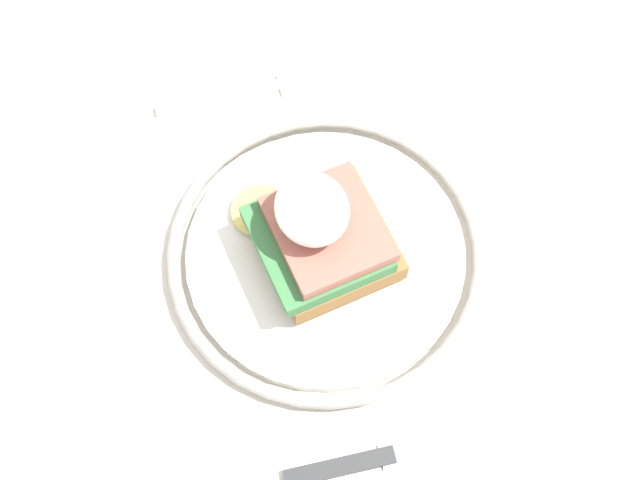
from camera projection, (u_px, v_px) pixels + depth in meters
ground_plane at (314, 417)px, 1.28m from camera, size 6.00×6.00×0.00m
dining_table at (309, 268)px, 0.72m from camera, size 1.07×0.88×0.72m
plate at (320, 255)px, 0.61m from camera, size 0.24×0.24×0.02m
sandwich at (318, 233)px, 0.57m from camera, size 0.12×0.09×0.08m
fork at (249, 92)px, 0.68m from camera, size 0.04×0.14×0.00m
knife at (395, 454)px, 0.55m from camera, size 0.05×0.19×0.01m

